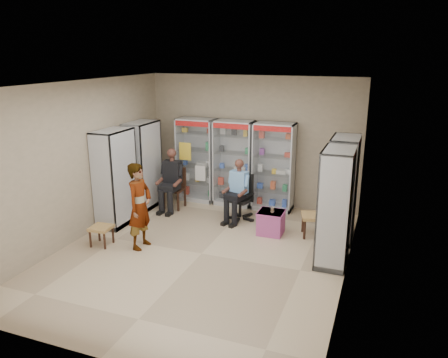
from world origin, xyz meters
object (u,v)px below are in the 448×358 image
at_px(woven_stool_a, 313,225).
at_px(woven_stool_b, 102,236).
at_px(cabinet_back_left, 197,160).
at_px(seated_shopkeeper, 239,192).
at_px(pink_trunk, 271,223).
at_px(cabinet_right_near, 335,208).
at_px(cabinet_back_mid, 234,163).
at_px(cabinet_back_right, 274,167).
at_px(office_chair, 240,197).
at_px(standing_man, 140,206).
at_px(cabinet_left_near, 115,178).
at_px(wooden_chair, 174,188).
at_px(cabinet_right_far, 342,189).
at_px(cabinet_left_far, 143,166).

xyz_separation_m(woven_stool_a, woven_stool_b, (-3.63, -1.83, -0.04)).
bearing_deg(cabinet_back_left, woven_stool_b, -101.13).
distance_m(seated_shopkeeper, pink_trunk, 1.03).
bearing_deg(cabinet_back_left, cabinet_right_near, -32.28).
bearing_deg(cabinet_back_mid, cabinet_back_right, 0.00).
bearing_deg(office_chair, pink_trunk, -18.61).
distance_m(cabinet_back_left, standing_man, 2.87).
distance_m(cabinet_left_near, wooden_chair, 1.56).
relative_size(cabinet_right_near, woven_stool_a, 4.48).
xyz_separation_m(cabinet_right_far, seated_shopkeeper, (-2.12, 0.20, -0.37)).
relative_size(cabinet_back_mid, woven_stool_b, 5.35).
relative_size(cabinet_right_far, cabinet_left_far, 1.00).
relative_size(cabinet_back_left, standing_man, 1.24).
relative_size(cabinet_left_far, office_chair, 2.00).
relative_size(woven_stool_b, standing_man, 0.23).
height_order(cabinet_right_far, office_chair, cabinet_right_far).
height_order(cabinet_back_right, wooden_chair, cabinet_back_right).
bearing_deg(woven_stool_b, cabinet_back_right, 50.66).
height_order(cabinet_left_near, wooden_chair, cabinet_left_near).
bearing_deg(pink_trunk, office_chair, 147.61).
bearing_deg(cabinet_right_near, cabinet_left_far, 73.75).
relative_size(cabinet_back_mid, cabinet_right_far, 1.00).
bearing_deg(cabinet_back_left, cabinet_back_mid, 0.00).
bearing_deg(cabinet_right_far, woven_stool_a, 100.44).
distance_m(cabinet_right_near, wooden_chair, 4.10).
xyz_separation_m(cabinet_right_far, pink_trunk, (-1.30, -0.28, -0.77)).
xyz_separation_m(pink_trunk, woven_stool_a, (0.80, 0.18, -0.01)).
xyz_separation_m(cabinet_right_far, cabinet_left_near, (-4.46, -0.90, 0.00)).
height_order(cabinet_back_mid, woven_stool_a, cabinet_back_mid).
height_order(cabinet_right_near, seated_shopkeeper, cabinet_right_near).
distance_m(pink_trunk, woven_stool_a, 0.82).
bearing_deg(pink_trunk, cabinet_back_left, 147.81).
bearing_deg(cabinet_right_far, wooden_chair, 83.96).
relative_size(cabinet_left_near, pink_trunk, 4.14).
height_order(cabinet_left_far, wooden_chair, cabinet_left_far).
xyz_separation_m(cabinet_back_right, cabinet_right_far, (1.63, -1.13, 0.00)).
relative_size(cabinet_left_near, office_chair, 2.00).
xyz_separation_m(seated_shopkeeper, standing_man, (-1.27, -1.92, 0.17)).
xyz_separation_m(pink_trunk, standing_man, (-2.09, -1.45, 0.57)).
bearing_deg(woven_stool_b, cabinet_right_near, 11.24).
relative_size(cabinet_back_left, cabinet_left_far, 1.00).
height_order(woven_stool_b, standing_man, standing_man).
bearing_deg(woven_stool_b, office_chair, 47.25).
bearing_deg(woven_stool_a, woven_stool_b, -153.29).
bearing_deg(office_chair, cabinet_back_right, 74.48).
distance_m(office_chair, standing_man, 2.36).
bearing_deg(seated_shopkeeper, cabinet_right_far, 8.43).
xyz_separation_m(cabinet_right_near, woven_stool_a, (-0.50, 1.01, -0.78)).
height_order(cabinet_right_far, woven_stool_a, cabinet_right_far).
bearing_deg(woven_stool_b, cabinet_left_far, 98.85).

